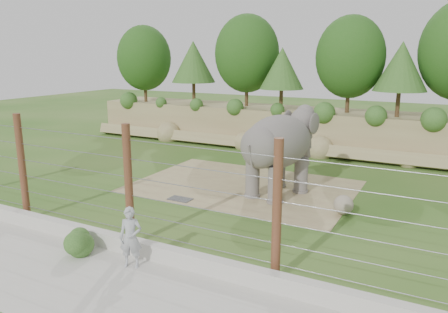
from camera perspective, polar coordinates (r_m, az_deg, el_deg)
The scene contains 11 objects.
ground at distance 18.28m, azimuth -2.93°, elevation -6.17°, with size 90.00×90.00×0.00m, color #285A16.
back_embankment at distance 28.77m, azimuth 11.13°, elevation 8.83°, with size 30.00×5.52×8.77m.
dirt_patch at distance 20.58m, azimuth 2.53°, elevation -3.89°, with size 10.00×7.00×0.02m, color #947C58.
drain_grate at distance 18.81m, azimuth -5.74°, elevation -5.54°, with size 1.00×0.60×0.03m, color #262628.
elephant at distance 19.04m, azimuth 7.04°, elevation 0.35°, with size 1.96×4.58×3.71m, color #5C5552, non-canonical shape.
stone_ball at distance 17.54m, azimuth 15.34°, elevation -6.11°, with size 0.76×0.76×0.76m, color gray.
retaining_wall at distance 14.43m, azimuth -13.28°, elevation -10.95°, with size 26.00×0.35×0.50m, color beige.
walkway at distance 13.27m, azimuth -19.05°, elevation -14.80°, with size 26.00×4.00×0.01m, color beige.
barrier_fence at distance 14.18m, azimuth -12.34°, elevation -3.79°, with size 20.26×0.26×4.00m.
walkway_shrub at distance 14.50m, azimuth -18.45°, elevation -10.59°, with size 0.75×0.75×0.75m, color #2C571F.
zookeeper at distance 13.08m, azimuth -12.09°, elevation -10.31°, with size 0.66×0.43×1.82m, color #A7ACB1.
Camera 1 is at (8.83, -14.81, 6.10)m, focal length 35.00 mm.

